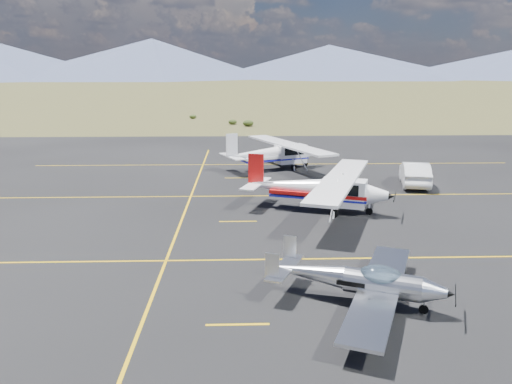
% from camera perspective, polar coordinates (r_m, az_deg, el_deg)
% --- Properties ---
extents(ground, '(1600.00, 1600.00, 0.00)m').
position_cam_1_polar(ground, '(19.48, 6.90, -9.77)').
color(ground, '#383D1C').
rests_on(ground, ground).
extents(apron, '(72.00, 72.00, 0.02)m').
position_cam_1_polar(apron, '(25.99, 4.58, -3.65)').
color(apron, black).
rests_on(apron, ground).
extents(aircraft_low_wing, '(6.05, 7.93, 1.77)m').
position_cam_1_polar(aircraft_low_wing, '(17.40, 11.99, -9.89)').
color(aircraft_low_wing, silver).
rests_on(aircraft_low_wing, apron).
extents(aircraft_cessna, '(8.48, 11.86, 3.06)m').
position_cam_1_polar(aircraft_cessna, '(28.19, 7.17, 0.52)').
color(aircraft_cessna, white).
rests_on(aircraft_cessna, apron).
extents(aircraft_plain, '(8.71, 11.75, 3.06)m').
position_cam_1_polar(aircraft_plain, '(40.06, 2.18, 4.52)').
color(aircraft_plain, white).
rests_on(aircraft_plain, apron).
extents(sedan, '(2.83, 5.24, 1.64)m').
position_cam_1_polar(sedan, '(36.08, 17.69, 2.00)').
color(sedan, white).
rests_on(sedan, apron).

